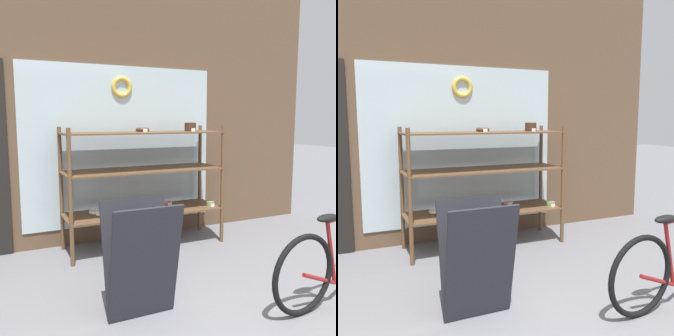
% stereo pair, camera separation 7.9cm
% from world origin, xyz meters
% --- Properties ---
extents(storefront_facade, '(5.91, 0.13, 3.47)m').
position_xyz_m(storefront_facade, '(-0.04, 2.91, 1.69)').
color(storefront_facade, brown).
rests_on(storefront_facade, ground_plane).
extents(display_case, '(1.83, 0.58, 1.43)m').
position_xyz_m(display_case, '(0.35, 2.49, 0.86)').
color(display_case, brown).
rests_on(display_case, ground_plane).
extents(sandwich_board, '(0.52, 0.38, 0.87)m').
position_xyz_m(sandwich_board, '(-0.28, 1.02, 0.44)').
color(sandwich_board, '#232328').
rests_on(sandwich_board, ground_plane).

